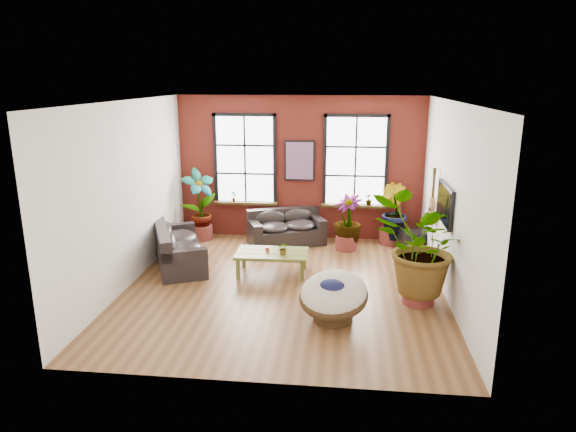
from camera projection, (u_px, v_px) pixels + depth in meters
The scene contains 19 objects.
room at pixel (285, 197), 9.59m from camera, with size 6.04×6.54×3.54m.
sofa_back at pixel (286, 229), 12.40m from camera, with size 1.98×1.49×0.82m.
sofa_left at pixel (177, 248), 10.97m from camera, with size 1.70×2.34×0.85m.
coffee_table at pixel (272, 255), 10.45m from camera, with size 1.47×0.85×0.56m.
papasan_chair at pixel (333, 296), 8.41m from camera, with size 1.41×1.42×0.85m.
poster at pixel (300, 161), 12.45m from camera, with size 0.74×0.06×0.98m.
tv_wall_unit at pixel (441, 206), 9.77m from camera, with size 0.13×1.86×1.20m.
media_box at pixel (414, 241), 11.85m from camera, with size 0.69×0.62×0.49m.
pot_back_left at pixel (203, 232), 12.75m from camera, with size 0.55×0.55×0.36m.
pot_back_right at pixel (390, 236), 12.42m from camera, with size 0.70×0.70×0.39m.
pot_right_wall at pixel (419, 292), 9.13m from camera, with size 0.56×0.56×0.41m.
pot_mid at pixel (346, 242), 11.99m from camera, with size 0.53×0.53×0.35m.
floor_plant_back_left at pixel (200, 202), 12.54m from camera, with size 0.86×0.58×1.63m, color #1D3C10.
floor_plant_back_right at pixel (393, 211), 12.23m from camera, with size 0.73×0.59×1.33m, color #1D3C10.
floor_plant_right_wall at pixel (420, 248), 8.90m from camera, with size 1.60×1.39×1.78m, color #1D3C10.
floor_plant_mid at pixel (348, 220), 11.88m from camera, with size 0.65×0.65×1.16m, color #1D3C10.
table_plant at pixel (284, 248), 10.27m from camera, with size 0.23×0.20×0.26m, color #1D3C10.
sill_plant_left at pixel (233, 196), 12.81m from camera, with size 0.14×0.10×0.27m, color #1D3C10.
sill_plant_right at pixel (369, 200), 12.46m from camera, with size 0.15×0.15×0.27m, color #1D3C10.
Camera 1 is at (1.07, -9.15, 3.90)m, focal length 32.00 mm.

